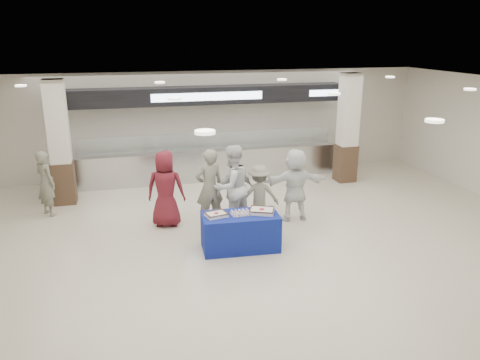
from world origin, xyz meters
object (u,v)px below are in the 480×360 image
object	(u,v)px
cupcake_tray	(241,213)
soldier_bg	(46,183)
sheet_cake_left	(216,214)
chef_tall	(232,186)
civilian_white	(295,185)
civilian_maroon	(166,189)
sheet_cake_right	(262,211)
chef_short	(235,191)
soldier_a	(209,188)
display_table	(240,232)
soldier_b	(259,195)

from	to	relation	value
cupcake_tray	soldier_bg	xyz separation A→B (m)	(-4.09, 3.00, 0.03)
sheet_cake_left	chef_tall	size ratio (longest dim) A/B	0.24
civilian_white	civilian_maroon	bearing A→B (deg)	-4.32
sheet_cake_right	chef_short	distance (m)	1.40
soldier_a	civilian_maroon	bearing A→B (deg)	-23.27
sheet_cake_left	cupcake_tray	distance (m)	0.50
sheet_cake_right	soldier_bg	world-z (taller)	soldier_bg
chef_tall	chef_short	bearing A→B (deg)	-151.86
display_table	sheet_cake_left	world-z (taller)	sheet_cake_left
cupcake_tray	display_table	bearing A→B (deg)	-163.82
soldier_bg	chef_tall	bearing A→B (deg)	-151.60
sheet_cake_left	cupcake_tray	xyz separation A→B (m)	(0.50, -0.02, -0.01)
civilian_maroon	soldier_a	distance (m)	1.00
display_table	sheet_cake_left	size ratio (longest dim) A/B	3.34
cupcake_tray	chef_tall	xyz separation A→B (m)	(0.10, 1.22, 0.17)
civilian_white	chef_short	bearing A→B (deg)	-1.54
soldier_a	soldier_b	distance (m)	1.15
soldier_a	sheet_cake_left	bearing A→B (deg)	75.12
cupcake_tray	soldier_bg	size ratio (longest dim) A/B	0.25
sheet_cake_left	civilian_maroon	world-z (taller)	civilian_maroon
display_table	civilian_white	xyz separation A→B (m)	(1.64, 1.26, 0.49)
sheet_cake_right	civilian_maroon	world-z (taller)	civilian_maroon
chef_tall	sheet_cake_right	bearing A→B (deg)	81.81
civilian_maroon	chef_short	xyz separation A→B (m)	(1.57, -0.26, -0.10)
chef_short	cupcake_tray	bearing A→B (deg)	69.27
civilian_maroon	chef_short	world-z (taller)	civilian_maroon
sheet_cake_right	cupcake_tray	bearing A→B (deg)	177.47
sheet_cake_left	chef_short	world-z (taller)	chef_short
sheet_cake_right	soldier_a	distance (m)	1.64
display_table	civilian_maroon	bearing A→B (deg)	132.93
sheet_cake_left	soldier_a	world-z (taller)	soldier_a
chef_short	sheet_cake_left	bearing A→B (deg)	50.01
soldier_a	soldier_b	xyz separation A→B (m)	(1.11, -0.22, -0.19)
sheet_cake_left	soldier_bg	world-z (taller)	soldier_bg
soldier_bg	sheet_cake_left	bearing A→B (deg)	-168.25
soldier_a	chef_tall	bearing A→B (deg)	150.43
soldier_a	soldier_bg	size ratio (longest dim) A/B	1.12
display_table	sheet_cake_left	xyz separation A→B (m)	(-0.49, 0.03, 0.42)
sheet_cake_right	cupcake_tray	distance (m)	0.44
display_table	chef_short	distance (m)	1.44
civilian_white	sheet_cake_right	bearing A→B (deg)	49.60
soldier_bg	chef_short	bearing A→B (deg)	-149.44
sheet_cake_right	civilian_white	bearing A→B (deg)	46.87
display_table	soldier_a	world-z (taller)	soldier_a
chef_short	civilian_white	world-z (taller)	civilian_white
display_table	chef_tall	size ratio (longest dim) A/B	0.81
civilian_maroon	chef_short	bearing A→B (deg)	-173.79
sheet_cake_right	civilian_maroon	xyz separation A→B (m)	(-1.79, 1.64, 0.09)
civilian_maroon	cupcake_tray	bearing A→B (deg)	145.55
chef_tall	chef_short	world-z (taller)	chef_tall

